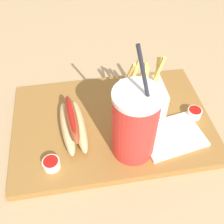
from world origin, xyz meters
TOP-DOWN VIEW (x-y plane):
  - ground_plane at (0.00, 0.00)m, footprint 2.40×2.40m
  - food_tray at (0.00, 0.00)m, footprint 0.48×0.32m
  - soda_cup at (0.03, -0.09)m, footprint 0.09×0.09m
  - fries_basket at (0.08, 0.03)m, footprint 0.10×0.09m
  - hot_dog_1 at (-0.09, -0.02)m, footprint 0.07×0.16m
  - ketchup_cup_1 at (0.20, -0.02)m, footprint 0.03×0.03m
  - ketchup_cup_2 at (-0.15, -0.10)m, footprint 0.04×0.04m
  - napkin_stack at (0.13, -0.07)m, footprint 0.15×0.13m

SIDE VIEW (x-z plane):
  - ground_plane at x=0.00m, z-range -0.02..0.00m
  - food_tray at x=0.00m, z-range 0.00..0.02m
  - napkin_stack at x=0.13m, z-range 0.02..0.03m
  - ketchup_cup_2 at x=-0.15m, z-range 0.02..0.04m
  - ketchup_cup_1 at x=0.20m, z-range 0.02..0.04m
  - hot_dog_1 at x=-0.09m, z-range 0.01..0.08m
  - fries_basket at x=0.08m, z-range -0.01..0.13m
  - soda_cup at x=0.03m, z-range -0.03..0.24m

